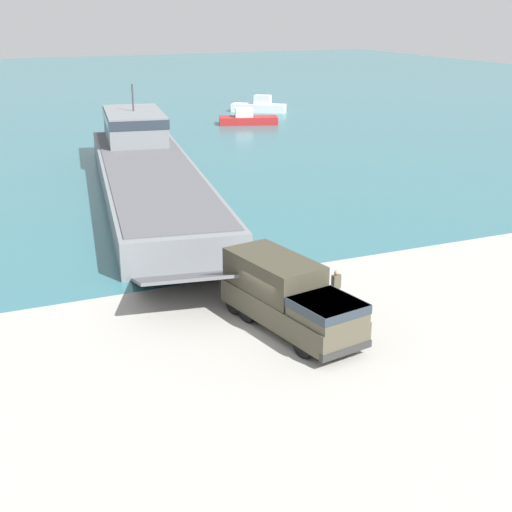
% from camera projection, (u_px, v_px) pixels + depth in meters
% --- Properties ---
extents(ground_plane, '(240.00, 240.00, 0.00)m').
position_uv_depth(ground_plane, '(273.00, 328.00, 32.51)').
color(ground_plane, '#A8A59E').
extents(water_surface, '(240.00, 180.00, 0.01)m').
position_uv_depth(water_surface, '(21.00, 96.00, 115.96)').
color(water_surface, '#336B75').
rests_on(water_surface, ground_plane).
extents(landing_craft, '(13.48, 42.41, 7.22)m').
position_uv_depth(landing_craft, '(147.00, 167.00, 56.97)').
color(landing_craft, gray).
rests_on(landing_craft, ground_plane).
extents(military_truck, '(3.94, 8.15, 3.11)m').
position_uv_depth(military_truck, '(289.00, 297.00, 31.89)').
color(military_truck, '#4C4738').
rests_on(military_truck, ground_plane).
extents(soldier_on_ramp, '(0.48, 0.32, 1.82)m').
position_uv_depth(soldier_on_ramp, '(336.00, 285.00, 34.60)').
color(soldier_on_ramp, '#4C4738').
rests_on(soldier_on_ramp, ground_plane).
extents(moored_boat_a, '(7.16, 6.03, 2.31)m').
position_uv_depth(moored_boat_a, '(259.00, 106.00, 97.95)').
color(moored_boat_a, white).
rests_on(moored_boat_a, ground_plane).
extents(moored_boat_b, '(7.63, 4.88, 1.96)m').
position_uv_depth(moored_boat_b, '(248.00, 119.00, 87.95)').
color(moored_boat_b, '#B22323').
rests_on(moored_boat_b, ground_plane).
extents(cargo_crate, '(0.66, 0.78, 0.61)m').
position_uv_depth(cargo_crate, '(325.00, 322.00, 32.38)').
color(cargo_crate, '#475638').
rests_on(cargo_crate, ground_plane).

